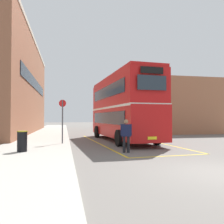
{
  "coord_description": "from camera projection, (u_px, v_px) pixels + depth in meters",
  "views": [
    {
      "loc": [
        -4.84,
        -6.42,
        1.72
      ],
      "look_at": [
        -0.79,
        13.42,
        2.22
      ],
      "focal_mm": 37.31,
      "sensor_mm": 36.0,
      "label": 1
    }
  ],
  "objects": [
    {
      "name": "ground_plane",
      "position": [
        118.0,
        136.0,
        21.32
      ],
      "size": [
        135.6,
        135.6,
        0.0
      ],
      "primitive_type": "plane",
      "color": "#66605B"
    },
    {
      "name": "sidewalk_left",
      "position": [
        47.0,
        135.0,
        22.37
      ],
      "size": [
        4.0,
        57.6,
        0.14
      ],
      "primitive_type": "cube",
      "color": "#A39E93",
      "rests_on": "ground"
    },
    {
      "name": "brick_building_left",
      "position": [
        11.0,
        87.0,
        25.64
      ],
      "size": [
        5.23,
        24.09,
        10.31
      ],
      "color": "brown",
      "rests_on": "ground"
    },
    {
      "name": "depot_building_right",
      "position": [
        172.0,
        108.0,
        30.34
      ],
      "size": [
        6.82,
        13.14,
        5.98
      ],
      "color": "#9E6647",
      "rests_on": "ground"
    },
    {
      "name": "double_decker_bus",
      "position": [
        122.0,
        107.0,
        17.46
      ],
      "size": [
        3.29,
        10.55,
        4.75
      ],
      "color": "black",
      "rests_on": "ground"
    },
    {
      "name": "single_deck_bus",
      "position": [
        116.0,
        118.0,
        37.66
      ],
      "size": [
        3.09,
        9.78,
        3.02
      ],
      "color": "black",
      "rests_on": "ground"
    },
    {
      "name": "pedestrian_boarding",
      "position": [
        126.0,
        134.0,
        11.43
      ],
      "size": [
        0.54,
        0.31,
        1.64
      ],
      "color": "black",
      "rests_on": "ground"
    },
    {
      "name": "litter_bin",
      "position": [
        22.0,
        141.0,
        10.81
      ],
      "size": [
        0.47,
        0.47,
        0.96
      ],
      "color": "black",
      "rests_on": "sidewalk_left"
    },
    {
      "name": "bus_stop_sign",
      "position": [
        62.0,
        117.0,
        14.34
      ],
      "size": [
        0.44,
        0.08,
        2.69
      ],
      "color": "#4C4C51",
      "rests_on": "sidewalk_left"
    },
    {
      "name": "bay_marking_yellow",
      "position": [
        130.0,
        143.0,
        15.53
      ],
      "size": [
        5.01,
        12.69,
        0.01
      ],
      "color": "gold",
      "rests_on": "ground"
    }
  ]
}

